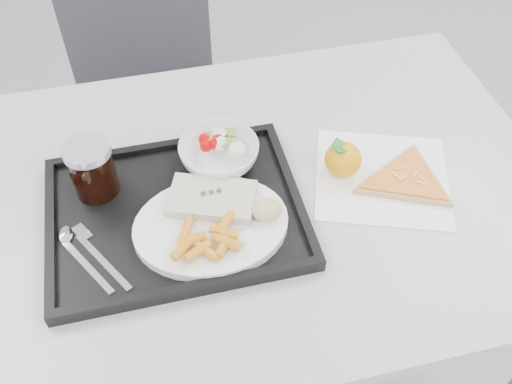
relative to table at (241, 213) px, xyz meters
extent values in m
cube|color=silver|center=(0.00, 0.00, 0.05)|extent=(1.20, 0.80, 0.03)
cylinder|color=#47474C|center=(-0.54, 0.34, -0.32)|extent=(0.04, 0.04, 0.72)
cylinder|color=#47474C|center=(0.54, 0.34, -0.32)|extent=(0.04, 0.04, 0.72)
cube|color=#333339|center=(-0.13, 0.60, -0.23)|extent=(0.42, 0.42, 0.04)
cube|color=#333339|center=(-0.13, 0.79, 0.02)|extent=(0.42, 0.03, 0.46)
cylinder|color=#47474C|center=(-0.31, 0.42, -0.47)|extent=(0.02, 0.02, 0.43)
cylinder|color=#47474C|center=(0.05, 0.42, -0.47)|extent=(0.02, 0.02, 0.43)
cylinder|color=#47474C|center=(-0.31, 0.78, -0.47)|extent=(0.02, 0.02, 0.43)
cylinder|color=#47474C|center=(0.05, 0.78, -0.47)|extent=(0.02, 0.02, 0.43)
cube|color=black|center=(-0.13, -0.03, 0.07)|extent=(0.45, 0.35, 0.01)
cube|color=black|center=(-0.13, 0.13, 0.09)|extent=(0.45, 0.02, 0.01)
cube|color=black|center=(-0.13, -0.20, 0.09)|extent=(0.45, 0.02, 0.01)
cube|color=black|center=(0.09, -0.03, 0.09)|extent=(0.02, 0.32, 0.01)
cube|color=black|center=(-0.34, -0.03, 0.09)|extent=(0.02, 0.32, 0.01)
cylinder|color=white|center=(-0.07, -0.09, 0.09)|extent=(0.27, 0.27, 0.02)
cube|color=beige|center=(-0.06, -0.04, 0.11)|extent=(0.17, 0.14, 0.02)
sphere|color=#236B1C|center=(-0.07, -0.04, 0.12)|extent=(0.01, 0.01, 0.01)
sphere|color=#236B1C|center=(-0.06, -0.04, 0.12)|extent=(0.01, 0.01, 0.01)
sphere|color=#236B1C|center=(-0.05, -0.04, 0.12)|extent=(0.01, 0.01, 0.01)
ellipsoid|color=#CEB67B|center=(0.03, -0.10, 0.12)|extent=(0.07, 0.06, 0.03)
imported|color=white|center=(-0.03, 0.07, 0.11)|extent=(0.15, 0.15, 0.05)
cylinder|color=black|center=(-0.26, 0.05, 0.13)|extent=(0.08, 0.08, 0.10)
cylinder|color=#A5A8AD|center=(-0.26, 0.05, 0.18)|extent=(0.08, 0.08, 0.01)
cube|color=silver|center=(-0.29, -0.12, 0.08)|extent=(0.09, 0.13, 0.00)
ellipsoid|color=silver|center=(-0.32, -0.04, 0.09)|extent=(0.04, 0.05, 0.01)
cube|color=silver|center=(-0.26, -0.12, 0.08)|extent=(0.09, 0.13, 0.00)
cube|color=silver|center=(-0.29, -0.04, 0.08)|extent=(0.04, 0.04, 0.00)
cube|color=white|center=(0.27, -0.03, 0.07)|extent=(0.32, 0.31, 0.00)
ellipsoid|color=orange|center=(0.20, 0.00, 0.10)|extent=(0.09, 0.09, 0.07)
cube|color=#236B1C|center=(0.20, 0.00, 0.13)|extent=(0.05, 0.05, 0.02)
cube|color=#236B1C|center=(0.20, 0.00, 0.13)|extent=(0.05, 0.03, 0.02)
cylinder|color=tan|center=(0.31, -0.06, 0.08)|extent=(0.22, 0.22, 0.01)
cylinder|color=#B54B16|center=(0.31, -0.06, 0.08)|extent=(0.20, 0.20, 0.00)
cube|color=#EABC47|center=(0.30, -0.03, 0.09)|extent=(0.02, 0.00, 0.00)
cube|color=#EABC47|center=(0.33, -0.08, 0.09)|extent=(0.02, 0.01, 0.00)
cube|color=#EABC47|center=(0.30, -0.06, 0.09)|extent=(0.02, 0.01, 0.00)
cube|color=#EABC47|center=(0.33, -0.07, 0.09)|extent=(0.01, 0.02, 0.00)
cube|color=#EABC47|center=(0.33, -0.05, 0.09)|extent=(0.02, 0.01, 0.00)
cube|color=#EABC47|center=(0.29, -0.05, 0.09)|extent=(0.01, 0.02, 0.00)
cylinder|color=orange|center=(-0.05, -0.11, 0.12)|extent=(0.04, 0.05, 0.02)
cylinder|color=orange|center=(-0.05, -0.14, 0.11)|extent=(0.04, 0.05, 0.02)
cylinder|color=orange|center=(-0.11, -0.13, 0.12)|extent=(0.05, 0.02, 0.02)
cylinder|color=orange|center=(-0.05, -0.15, 0.11)|extent=(0.05, 0.04, 0.02)
cylinder|color=orange|center=(-0.09, -0.15, 0.11)|extent=(0.04, 0.05, 0.02)
cylinder|color=orange|center=(-0.12, -0.11, 0.11)|extent=(0.03, 0.05, 0.02)
cylinder|color=orange|center=(-0.05, -0.13, 0.12)|extent=(0.05, 0.04, 0.02)
cylinder|color=orange|center=(-0.13, -0.14, 0.12)|extent=(0.05, 0.05, 0.02)
cylinder|color=orange|center=(-0.06, -0.15, 0.11)|extent=(0.04, 0.05, 0.02)
cylinder|color=orange|center=(-0.10, -0.15, 0.11)|extent=(0.05, 0.04, 0.02)
sphere|color=#B80102|center=(-0.05, 0.10, 0.12)|extent=(0.02, 0.02, 0.02)
sphere|color=#B80102|center=(-0.03, 0.08, 0.12)|extent=(0.02, 0.02, 0.02)
sphere|color=#B80102|center=(-0.05, 0.08, 0.12)|extent=(0.02, 0.02, 0.02)
sphere|color=#B80102|center=(-0.02, 0.09, 0.12)|extent=(0.02, 0.02, 0.02)
sphere|color=#B80102|center=(-0.02, 0.09, 0.12)|extent=(0.02, 0.02, 0.02)
ellipsoid|color=silver|center=(-0.02, 0.11, 0.12)|extent=(0.04, 0.04, 0.03)
ellipsoid|color=silver|center=(-0.02, 0.09, 0.12)|extent=(0.04, 0.04, 0.03)
ellipsoid|color=silver|center=(0.01, 0.06, 0.12)|extent=(0.04, 0.04, 0.03)
cube|color=olive|center=(-0.04, 0.10, 0.12)|extent=(0.03, 0.03, 0.00)
cube|color=olive|center=(-0.01, 0.08, 0.12)|extent=(0.03, 0.03, 0.00)
cube|color=olive|center=(0.00, 0.10, 0.12)|extent=(0.03, 0.03, 0.00)
camera|label=1|loc=(-0.14, -0.70, 0.87)|focal=40.00mm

